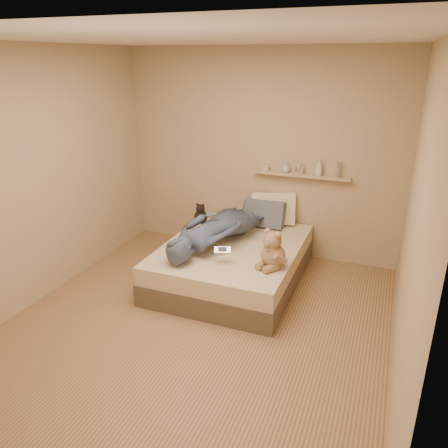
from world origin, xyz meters
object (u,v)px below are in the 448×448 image
at_px(bed, 233,262).
at_px(pillow_cream, 273,209).
at_px(pillow_grey, 264,213).
at_px(person, 218,227).
at_px(dark_plush, 201,215).
at_px(teddy_bear, 272,252).
at_px(wall_shelf, 301,175).
at_px(game_console, 222,250).

height_order(bed, pillow_cream, pillow_cream).
height_order(bed, pillow_grey, pillow_grey).
xyz_separation_m(pillow_grey, person, (-0.34, -0.71, 0.03)).
bearing_deg(bed, pillow_cream, 74.06).
relative_size(bed, dark_plush, 7.15).
height_order(teddy_bear, pillow_grey, teddy_bear).
distance_m(dark_plush, wall_shelf, 1.36).
relative_size(teddy_bear, wall_shelf, 0.34).
bearing_deg(wall_shelf, bed, -121.18).
xyz_separation_m(bed, game_console, (0.07, -0.49, 0.37)).
bearing_deg(person, wall_shelf, -113.10).
bearing_deg(pillow_grey, bed, -103.49).
bearing_deg(pillow_grey, dark_plush, -166.45).
distance_m(game_console, person, 0.54).
bearing_deg(person, pillow_cream, -100.99).
relative_size(bed, person, 1.16).
relative_size(dark_plush, pillow_cream, 0.48).
xyz_separation_m(bed, teddy_bear, (0.57, -0.40, 0.40)).
xyz_separation_m(game_console, person, (-0.24, 0.47, 0.05)).
relative_size(pillow_cream, wall_shelf, 0.46).
height_order(teddy_bear, wall_shelf, wall_shelf).
height_order(teddy_bear, pillow_cream, pillow_cream).
bearing_deg(bed, game_console, -82.21).
height_order(pillow_cream, person, pillow_cream).
bearing_deg(game_console, pillow_grey, 85.26).
height_order(dark_plush, wall_shelf, wall_shelf).
bearing_deg(person, teddy_bear, 168.08).
relative_size(bed, pillow_grey, 3.80).
height_order(game_console, dark_plush, dark_plush).
height_order(game_console, teddy_bear, teddy_bear).
xyz_separation_m(bed, dark_plush, (-0.63, 0.50, 0.34)).
bearing_deg(wall_shelf, dark_plush, -160.80).
bearing_deg(wall_shelf, person, -128.02).
distance_m(dark_plush, pillow_cream, 0.93).
distance_m(person, wall_shelf, 1.26).
bearing_deg(wall_shelf, pillow_grey, -150.33).
height_order(dark_plush, pillow_grey, pillow_grey).
height_order(dark_plush, pillow_cream, pillow_cream).
bearing_deg(game_console, person, 117.12).
height_order(game_console, wall_shelf, wall_shelf).
bearing_deg(game_console, dark_plush, 125.10).
xyz_separation_m(dark_plush, pillow_grey, (0.80, 0.19, 0.06)).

